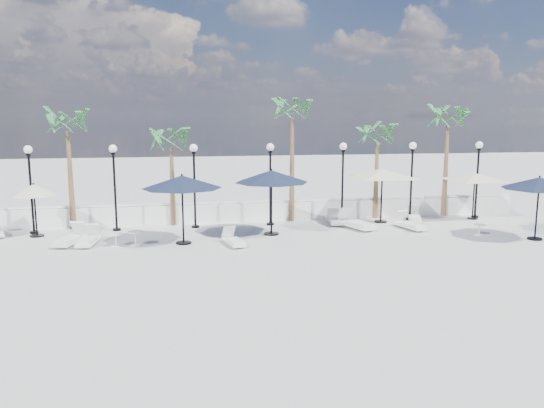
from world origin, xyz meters
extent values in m
plane|color=#ABACA6|center=(0.00, 0.00, 0.00)|extent=(100.00, 100.00, 0.00)
cube|color=white|center=(0.00, 7.50, 0.45)|extent=(26.00, 0.30, 0.90)
cube|color=white|center=(0.00, 7.50, 0.97)|extent=(26.00, 0.12, 0.08)
cylinder|color=black|center=(-10.50, 6.50, 0.05)|extent=(0.36, 0.36, 0.10)
cylinder|color=black|center=(-10.50, 6.50, 1.75)|extent=(0.10, 0.10, 3.50)
cylinder|color=black|center=(-10.50, 6.50, 3.45)|extent=(0.18, 0.18, 0.10)
sphere|color=white|center=(-10.50, 6.50, 3.66)|extent=(0.36, 0.36, 0.36)
cylinder|color=black|center=(-7.00, 6.50, 0.05)|extent=(0.36, 0.36, 0.10)
cylinder|color=black|center=(-7.00, 6.50, 1.75)|extent=(0.10, 0.10, 3.50)
cylinder|color=black|center=(-7.00, 6.50, 3.45)|extent=(0.18, 0.18, 0.10)
sphere|color=white|center=(-7.00, 6.50, 3.66)|extent=(0.36, 0.36, 0.36)
cylinder|color=black|center=(-3.50, 6.50, 0.05)|extent=(0.36, 0.36, 0.10)
cylinder|color=black|center=(-3.50, 6.50, 1.75)|extent=(0.10, 0.10, 3.50)
cylinder|color=black|center=(-3.50, 6.50, 3.45)|extent=(0.18, 0.18, 0.10)
sphere|color=white|center=(-3.50, 6.50, 3.66)|extent=(0.36, 0.36, 0.36)
cylinder|color=black|center=(0.00, 6.50, 0.05)|extent=(0.36, 0.36, 0.10)
cylinder|color=black|center=(0.00, 6.50, 1.75)|extent=(0.10, 0.10, 3.50)
cylinder|color=black|center=(0.00, 6.50, 3.45)|extent=(0.18, 0.18, 0.10)
sphere|color=white|center=(0.00, 6.50, 3.66)|extent=(0.36, 0.36, 0.36)
cylinder|color=black|center=(3.50, 6.50, 0.05)|extent=(0.36, 0.36, 0.10)
cylinder|color=black|center=(3.50, 6.50, 1.75)|extent=(0.10, 0.10, 3.50)
cylinder|color=black|center=(3.50, 6.50, 3.45)|extent=(0.18, 0.18, 0.10)
sphere|color=white|center=(3.50, 6.50, 3.66)|extent=(0.36, 0.36, 0.36)
cylinder|color=black|center=(7.00, 6.50, 0.05)|extent=(0.36, 0.36, 0.10)
cylinder|color=black|center=(7.00, 6.50, 1.75)|extent=(0.10, 0.10, 3.50)
cylinder|color=black|center=(7.00, 6.50, 3.45)|extent=(0.18, 0.18, 0.10)
sphere|color=white|center=(7.00, 6.50, 3.66)|extent=(0.36, 0.36, 0.36)
cylinder|color=black|center=(10.50, 6.50, 0.05)|extent=(0.36, 0.36, 0.10)
cylinder|color=black|center=(10.50, 6.50, 1.75)|extent=(0.10, 0.10, 3.50)
cylinder|color=black|center=(10.50, 6.50, 3.45)|extent=(0.18, 0.18, 0.10)
sphere|color=white|center=(10.50, 6.50, 3.66)|extent=(0.36, 0.36, 0.36)
cone|color=brown|center=(-9.00, 7.30, 2.20)|extent=(0.28, 0.28, 4.40)
cone|color=brown|center=(-4.50, 7.30, 1.80)|extent=(0.28, 0.28, 3.60)
cone|color=brown|center=(1.20, 7.30, 2.50)|extent=(0.28, 0.28, 5.00)
cone|color=brown|center=(5.50, 7.30, 1.90)|extent=(0.28, 0.28, 3.80)
cone|color=brown|center=(9.20, 7.30, 2.30)|extent=(0.28, 0.28, 4.60)
cube|color=silver|center=(-8.51, 4.08, 0.15)|extent=(1.14, 1.99, 0.10)
cube|color=silver|center=(-8.58, 3.83, 0.27)|extent=(0.93, 1.39, 0.10)
cube|color=silver|center=(-8.30, 4.81, 0.53)|extent=(0.69, 0.60, 0.59)
cube|color=silver|center=(-7.79, 3.87, 0.14)|extent=(0.83, 1.81, 0.09)
cube|color=silver|center=(-7.83, 3.64, 0.24)|extent=(0.71, 1.24, 0.09)
cube|color=silver|center=(-7.69, 4.57, 0.49)|extent=(0.60, 0.49, 0.54)
cube|color=silver|center=(-2.11, 2.83, 0.13)|extent=(0.87, 1.66, 0.09)
cube|color=silver|center=(-2.06, 2.62, 0.22)|extent=(0.72, 1.15, 0.09)
cube|color=silver|center=(-2.25, 3.46, 0.44)|extent=(0.57, 0.48, 0.49)
cube|color=silver|center=(3.05, 6.20, 0.14)|extent=(0.81, 1.74, 0.09)
cube|color=silver|center=(3.01, 5.98, 0.23)|extent=(0.69, 1.20, 0.09)
cube|color=silver|center=(3.15, 6.87, 0.47)|extent=(0.58, 0.47, 0.52)
cube|color=silver|center=(6.07, 4.48, 0.14)|extent=(0.99, 1.87, 0.10)
cube|color=silver|center=(6.12, 4.24, 0.25)|extent=(0.82, 1.30, 0.10)
cube|color=silver|center=(5.90, 5.18, 0.50)|extent=(0.64, 0.54, 0.56)
cube|color=silver|center=(3.70, 4.98, 0.17)|extent=(1.34, 2.17, 0.11)
cube|color=silver|center=(3.79, 4.72, 0.29)|extent=(1.07, 1.53, 0.11)
cube|color=silver|center=(3.42, 5.77, 0.58)|extent=(0.77, 0.68, 0.64)
cube|color=silver|center=(7.09, 6.20, 0.14)|extent=(1.09, 1.76, 0.09)
cube|color=silver|center=(7.02, 5.99, 0.23)|extent=(0.87, 1.24, 0.09)
cube|color=silver|center=(7.32, 6.84, 0.47)|extent=(0.63, 0.55, 0.52)
cylinder|color=silver|center=(-5.95, 3.46, 0.02)|extent=(0.46, 0.46, 0.03)
cylinder|color=silver|center=(-5.95, 3.46, 0.27)|extent=(0.07, 0.07, 0.55)
cylinder|color=silver|center=(-5.95, 3.46, 0.56)|extent=(0.59, 0.59, 0.03)
cylinder|color=silver|center=(-6.69, 3.46, 0.01)|extent=(0.39, 0.39, 0.03)
cylinder|color=silver|center=(-6.69, 3.46, 0.24)|extent=(0.06, 0.06, 0.47)
cylinder|color=silver|center=(-6.69, 3.46, 0.48)|extent=(0.51, 0.51, 0.03)
cylinder|color=silver|center=(8.49, 2.78, 0.01)|extent=(0.38, 0.38, 0.03)
cylinder|color=silver|center=(8.49, 2.78, 0.23)|extent=(0.06, 0.06, 0.45)
cylinder|color=silver|center=(8.49, 2.78, 0.46)|extent=(0.49, 0.49, 0.03)
cylinder|color=black|center=(-4.07, 3.45, 0.03)|extent=(0.62, 0.62, 0.07)
cylinder|color=black|center=(-4.07, 3.45, 1.35)|extent=(0.08, 0.08, 2.71)
cone|color=black|center=(-4.07, 3.45, 2.51)|extent=(3.20, 3.20, 0.50)
sphere|color=black|center=(-4.07, 3.45, 2.78)|extent=(0.09, 0.09, 0.09)
cylinder|color=black|center=(-0.30, 4.47, 0.03)|extent=(0.64, 0.64, 0.07)
cylinder|color=black|center=(-0.30, 4.47, 1.37)|extent=(0.08, 0.08, 2.74)
cone|color=black|center=(-0.30, 4.47, 2.54)|extent=(3.20, 3.20, 0.51)
sphere|color=black|center=(-0.30, 4.47, 2.82)|extent=(0.09, 0.09, 0.09)
cylinder|color=black|center=(10.34, 1.65, 0.03)|extent=(0.60, 0.60, 0.06)
cylinder|color=black|center=(10.34, 1.65, 1.28)|extent=(0.07, 0.07, 2.56)
cone|color=black|center=(10.34, 1.65, 2.37)|extent=(2.98, 2.98, 0.48)
sphere|color=black|center=(10.34, 1.65, 2.63)|extent=(0.09, 0.09, 0.09)
cylinder|color=black|center=(10.19, 6.20, 0.03)|extent=(0.51, 0.51, 0.06)
cylinder|color=black|center=(10.19, 6.20, 1.13)|extent=(0.07, 0.07, 2.26)
pyramid|color=#BFB097|center=(10.19, 6.20, 2.29)|extent=(5.01, 5.01, 0.34)
cylinder|color=black|center=(5.37, 6.20, 0.03)|extent=(0.59, 0.59, 0.07)
cylinder|color=black|center=(5.37, 6.20, 1.28)|extent=(0.08, 0.08, 2.56)
pyramid|color=#BFB097|center=(5.37, 6.20, 2.58)|extent=(5.55, 5.55, 0.40)
cylinder|color=black|center=(-10.22, 5.84, 0.03)|extent=(0.58, 0.58, 0.06)
cylinder|color=black|center=(-10.22, 5.84, 1.09)|extent=(0.07, 0.07, 2.19)
cone|color=#BFB097|center=(-10.22, 5.84, 2.00)|extent=(1.88, 1.88, 0.47)
sphere|color=black|center=(-10.22, 5.84, 2.26)|extent=(0.08, 0.08, 0.08)
camera|label=1|loc=(-4.17, -17.63, 5.08)|focal=35.00mm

